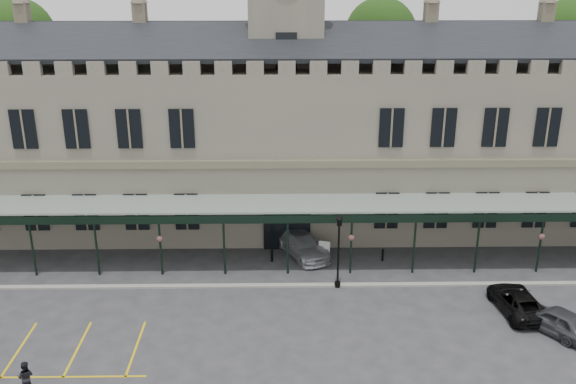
{
  "coord_description": "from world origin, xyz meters",
  "views": [
    {
      "loc": [
        -0.53,
        -29.48,
        19.06
      ],
      "look_at": [
        0.0,
        6.0,
        6.0
      ],
      "focal_mm": 40.0,
      "sensor_mm": 36.0,
      "label": 1
    }
  ],
  "objects_px": {
    "traffic_cone": "(537,313)",
    "car_van": "(517,301)",
    "car_taxi": "(302,244)",
    "sign_board": "(324,251)",
    "station_building": "(286,139)",
    "lamp_post_mid": "(339,244)",
    "car_right_a": "(556,320)",
    "person_b": "(26,377)",
    "clock_tower": "(286,47)"
  },
  "relations": [
    {
      "from": "traffic_cone",
      "to": "car_van",
      "type": "bearing_deg",
      "value": 137.91
    },
    {
      "from": "car_taxi",
      "to": "sign_board",
      "type": "bearing_deg",
      "value": -53.5
    },
    {
      "from": "station_building",
      "to": "lamp_post_mid",
      "type": "xyz_separation_m",
      "value": [
        3.03,
        -10.51,
        -3.6
      ]
    },
    {
      "from": "car_van",
      "to": "car_taxi",
      "type": "bearing_deg",
      "value": -38.28
    },
    {
      "from": "car_right_a",
      "to": "person_b",
      "type": "distance_m",
      "value": 27.02
    },
    {
      "from": "traffic_cone",
      "to": "car_van",
      "type": "distance_m",
      "value": 1.19
    },
    {
      "from": "sign_board",
      "to": "person_b",
      "type": "height_order",
      "value": "person_b"
    },
    {
      "from": "station_building",
      "to": "clock_tower",
      "type": "distance_m",
      "value": 6.64
    },
    {
      "from": "lamp_post_mid",
      "to": "car_taxi",
      "type": "height_order",
      "value": "lamp_post_mid"
    },
    {
      "from": "car_taxi",
      "to": "traffic_cone",
      "type": "bearing_deg",
      "value": -59.03
    },
    {
      "from": "person_b",
      "to": "car_right_a",
      "type": "bearing_deg",
      "value": -171.27
    },
    {
      "from": "clock_tower",
      "to": "car_van",
      "type": "height_order",
      "value": "clock_tower"
    },
    {
      "from": "station_building",
      "to": "clock_tower",
      "type": "bearing_deg",
      "value": 90.0
    },
    {
      "from": "traffic_cone",
      "to": "car_right_a",
      "type": "relative_size",
      "value": 0.16
    },
    {
      "from": "station_building",
      "to": "person_b",
      "type": "distance_m",
      "value": 24.47
    },
    {
      "from": "car_van",
      "to": "car_right_a",
      "type": "relative_size",
      "value": 1.09
    },
    {
      "from": "car_taxi",
      "to": "person_b",
      "type": "distance_m",
      "value": 19.65
    },
    {
      "from": "car_van",
      "to": "car_right_a",
      "type": "distance_m",
      "value": 2.51
    },
    {
      "from": "car_taxi",
      "to": "car_van",
      "type": "height_order",
      "value": "car_taxi"
    },
    {
      "from": "lamp_post_mid",
      "to": "traffic_cone",
      "type": "relative_size",
      "value": 7.2
    },
    {
      "from": "car_van",
      "to": "station_building",
      "type": "bearing_deg",
      "value": -51.95
    },
    {
      "from": "station_building",
      "to": "traffic_cone",
      "type": "bearing_deg",
      "value": -46.0
    },
    {
      "from": "car_van",
      "to": "clock_tower",
      "type": "bearing_deg",
      "value": -52.13
    },
    {
      "from": "traffic_cone",
      "to": "sign_board",
      "type": "xyz_separation_m",
      "value": [
        -11.37,
        7.66,
        0.31
      ]
    },
    {
      "from": "station_building",
      "to": "car_taxi",
      "type": "height_order",
      "value": "station_building"
    },
    {
      "from": "car_van",
      "to": "person_b",
      "type": "distance_m",
      "value": 26.2
    },
    {
      "from": "traffic_cone",
      "to": "sign_board",
      "type": "distance_m",
      "value": 13.71
    },
    {
      "from": "lamp_post_mid",
      "to": "car_taxi",
      "type": "xyz_separation_m",
      "value": [
        -2.03,
        4.6,
        -2.11
      ]
    },
    {
      "from": "station_building",
      "to": "car_van",
      "type": "bearing_deg",
      "value": -46.24
    },
    {
      "from": "clock_tower",
      "to": "lamp_post_mid",
      "type": "bearing_deg",
      "value": -74.05
    },
    {
      "from": "car_taxi",
      "to": "car_van",
      "type": "bearing_deg",
      "value": -58.32
    },
    {
      "from": "lamp_post_mid",
      "to": "traffic_cone",
      "type": "xyz_separation_m",
      "value": [
        10.82,
        -3.83,
        -2.54
      ]
    },
    {
      "from": "lamp_post_mid",
      "to": "traffic_cone",
      "type": "distance_m",
      "value": 11.75
    },
    {
      "from": "person_b",
      "to": "clock_tower",
      "type": "bearing_deg",
      "value": -122.21
    },
    {
      "from": "station_building",
      "to": "traffic_cone",
      "type": "height_order",
      "value": "station_building"
    },
    {
      "from": "station_building",
      "to": "car_right_a",
      "type": "height_order",
      "value": "station_building"
    },
    {
      "from": "clock_tower",
      "to": "car_taxi",
      "type": "distance_m",
      "value": 13.77
    },
    {
      "from": "car_right_a",
      "to": "car_van",
      "type": "bearing_deg",
      "value": -94.05
    },
    {
      "from": "traffic_cone",
      "to": "sign_board",
      "type": "relative_size",
      "value": 0.52
    },
    {
      "from": "traffic_cone",
      "to": "car_van",
      "type": "xyz_separation_m",
      "value": [
        -0.85,
        0.76,
        0.33
      ]
    },
    {
      "from": "station_building",
      "to": "clock_tower",
      "type": "xyz_separation_m",
      "value": [
        0.0,
        0.09,
        6.64
      ]
    },
    {
      "from": "traffic_cone",
      "to": "clock_tower",
      "type": "bearing_deg",
      "value": 133.83
    },
    {
      "from": "lamp_post_mid",
      "to": "sign_board",
      "type": "relative_size",
      "value": 3.72
    },
    {
      "from": "car_taxi",
      "to": "person_b",
      "type": "relative_size",
      "value": 3.27
    },
    {
      "from": "sign_board",
      "to": "car_right_a",
      "type": "distance_m",
      "value": 14.89
    },
    {
      "from": "traffic_cone",
      "to": "car_van",
      "type": "relative_size",
      "value": 0.14
    },
    {
      "from": "sign_board",
      "to": "car_taxi",
      "type": "bearing_deg",
      "value": 167.26
    },
    {
      "from": "clock_tower",
      "to": "car_van",
      "type": "xyz_separation_m",
      "value": [
        13.0,
        -13.66,
        -12.45
      ]
    },
    {
      "from": "car_right_a",
      "to": "person_b",
      "type": "relative_size",
      "value": 2.7
    },
    {
      "from": "traffic_cone",
      "to": "car_taxi",
      "type": "height_order",
      "value": "car_taxi"
    }
  ]
}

